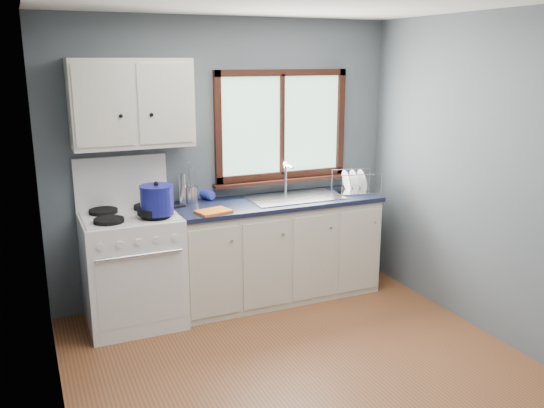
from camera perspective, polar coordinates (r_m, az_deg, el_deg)
name	(u,v)px	position (r m, az deg, el deg)	size (l,w,h in m)	color
floor	(319,386)	(4.11, 4.66, -17.51)	(3.20, 3.60, 0.02)	brown
wall_back	(226,160)	(5.23, -4.55, 4.32)	(3.20, 0.02, 2.50)	slate
wall_left	(48,238)	(3.18, -21.30, -3.14)	(0.02, 3.60, 2.50)	slate
wall_right	(516,184)	(4.59, 22.98, 1.83)	(0.02, 3.60, 2.50)	slate
gas_range	(132,266)	(4.88, -13.67, -6.00)	(0.76, 0.69, 1.36)	white
base_cabinets	(276,254)	(5.28, 0.43, -4.96)	(1.85, 0.60, 0.88)	beige
countertop	(277,202)	(5.14, 0.45, 0.20)	(1.89, 0.64, 0.04)	black
sink	(295,204)	(5.22, 2.25, -0.04)	(0.84, 0.46, 0.44)	silver
window	(282,133)	(5.36, 0.99, 7.04)	(1.36, 0.10, 1.03)	#9EC6A8
upper_cabinets	(132,103)	(4.77, -13.74, 9.67)	(0.95, 0.35, 0.70)	beige
skillet	(155,210)	(4.61, -11.55, -0.62)	(0.42, 0.31, 0.05)	black
stockpot	(157,199)	(4.58, -11.33, 0.44)	(0.35, 0.35, 0.26)	navy
utensil_crock	(192,194)	(5.07, -7.96, 0.97)	(0.14, 0.14, 0.36)	silver
thermos	(183,189)	(5.02, -8.86, 1.49)	(0.06, 0.06, 0.27)	silver
soap_bottle	(212,188)	(5.09, -5.93, 1.55)	(0.09, 0.09, 0.23)	#2837B8
dish_towel	(214,211)	(4.73, -5.81, -0.74)	(0.27, 0.19, 0.02)	orange
dish_rack	(355,186)	(5.49, 8.24, 1.77)	(0.46, 0.38, 0.21)	silver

